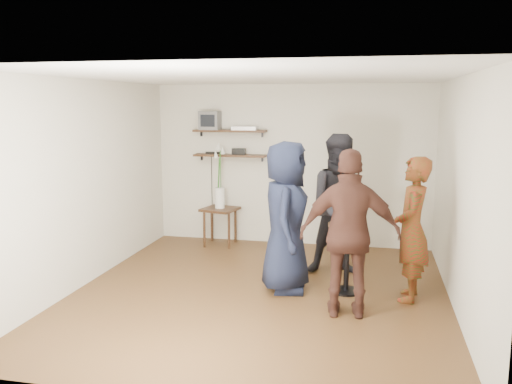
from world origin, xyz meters
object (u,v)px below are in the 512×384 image
radio (239,151)px  drinks_table (347,249)px  person_plaid (412,229)px  dvd_deck (245,128)px  person_brown (350,234)px  crt_monitor (210,120)px  person_dark (342,205)px  side_table (220,214)px  person_navy (286,217)px

radio → drinks_table: bearing=-48.0°
drinks_table → person_plaid: (0.74, -0.08, 0.30)m
dvd_deck → radio: 0.39m
dvd_deck → person_brown: (1.84, -2.84, -0.98)m
crt_monitor → drinks_table: size_ratio=0.37×
crt_monitor → person_plaid: (3.10, -2.17, -1.17)m
person_dark → dvd_deck: bearing=131.6°
crt_monitor → side_table: (0.22, -0.25, -1.50)m
dvd_deck → person_plaid: (2.52, -2.17, -1.05)m
dvd_deck → person_navy: dvd_deck is taller
side_table → person_navy: 2.40m
radio → person_plaid: size_ratio=0.13×
side_table → person_plaid: person_plaid is taller
crt_monitor → radio: (0.48, 0.00, -0.50)m
person_navy → person_dark: bearing=-43.2°
dvd_deck → person_dark: dvd_deck is taller
drinks_table → person_dark: 0.85m
crt_monitor → person_plaid: bearing=-35.0°
crt_monitor → radio: 0.69m
side_table → drinks_table: drinks_table is taller
person_dark → person_brown: (0.18, -1.48, -0.04)m
person_plaid → person_brown: bearing=-39.6°
person_navy → dvd_deck: bearing=20.0°
radio → person_dark: 2.29m
person_brown → crt_monitor: bearing=-54.3°
dvd_deck → person_brown: 3.52m
radio → side_table: size_ratio=0.36×
drinks_table → person_plaid: 0.80m
person_navy → person_brown: person_navy is taller
radio → person_plaid: person_plaid is taller
dvd_deck → person_navy: size_ratio=0.22×
person_navy → radio: bearing=22.3°
person_plaid → person_navy: bearing=-84.3°
drinks_table → crt_monitor: bearing=138.4°
side_table → person_dark: 2.34m
dvd_deck → radio: size_ratio=1.82×
crt_monitor → person_dark: (2.24, -1.35, -1.07)m
radio → person_dark: person_dark is taller
crt_monitor → person_brown: bearing=-49.5°
dvd_deck → crt_monitor: bearing=180.0°
side_table → drinks_table: (2.14, -1.84, 0.04)m
person_navy → person_brown: 1.05m
person_plaid → person_navy: person_navy is taller
side_table → crt_monitor: bearing=131.3°
person_dark → person_navy: size_ratio=1.03×
radio → side_table: 1.07m
side_table → drinks_table: 2.82m
radio → side_table: radio is taller
person_dark → radio: bearing=133.4°
dvd_deck → radio: bearing=180.0°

